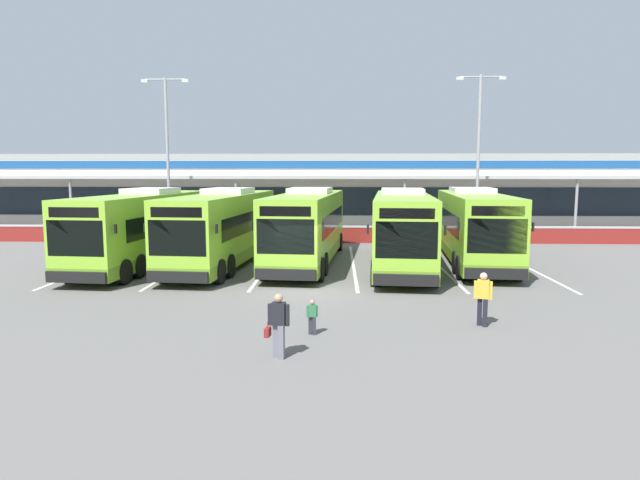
% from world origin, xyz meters
% --- Properties ---
extents(ground_plane, '(200.00, 200.00, 0.00)m').
position_xyz_m(ground_plane, '(0.00, 0.00, 0.00)').
color(ground_plane, '#605E5B').
extents(terminal_building, '(70.00, 13.00, 6.00)m').
position_xyz_m(terminal_building, '(-0.00, 26.91, 3.01)').
color(terminal_building, beige).
rests_on(terminal_building, ground).
extents(red_barrier_wall, '(60.00, 0.40, 1.10)m').
position_xyz_m(red_barrier_wall, '(0.00, 14.50, 0.56)').
color(red_barrier_wall, maroon).
rests_on(red_barrier_wall, ground).
extents(coach_bus_leftmost, '(3.82, 12.33, 3.78)m').
position_xyz_m(coach_bus_leftmost, '(-8.21, 5.56, 1.79)').
color(coach_bus_leftmost, '#8CC633').
rests_on(coach_bus_leftmost, ground).
extents(coach_bus_left_centre, '(3.82, 12.33, 3.78)m').
position_xyz_m(coach_bus_left_centre, '(-4.31, 5.74, 1.79)').
color(coach_bus_left_centre, '#8CC633').
rests_on(coach_bus_left_centre, ground).
extents(coach_bus_centre, '(3.82, 12.33, 3.78)m').
position_xyz_m(coach_bus_centre, '(-0.19, 6.38, 1.79)').
color(coach_bus_centre, '#8CC633').
rests_on(coach_bus_centre, ground).
extents(coach_bus_right_centre, '(3.82, 12.33, 3.78)m').
position_xyz_m(coach_bus_right_centre, '(4.44, 5.42, 1.79)').
color(coach_bus_right_centre, '#8CC633').
rests_on(coach_bus_right_centre, ground).
extents(coach_bus_rightmost, '(3.82, 12.33, 3.78)m').
position_xyz_m(coach_bus_rightmost, '(8.19, 6.83, 1.79)').
color(coach_bus_rightmost, '#8CC633').
rests_on(coach_bus_rightmost, ground).
extents(bay_stripe_far_west, '(0.14, 13.00, 0.01)m').
position_xyz_m(bay_stripe_far_west, '(-10.50, 6.00, 0.00)').
color(bay_stripe_far_west, silver).
rests_on(bay_stripe_far_west, ground).
extents(bay_stripe_west, '(0.14, 13.00, 0.01)m').
position_xyz_m(bay_stripe_west, '(-6.30, 6.00, 0.00)').
color(bay_stripe_west, silver).
rests_on(bay_stripe_west, ground).
extents(bay_stripe_mid_west, '(0.14, 13.00, 0.01)m').
position_xyz_m(bay_stripe_mid_west, '(-2.10, 6.00, 0.00)').
color(bay_stripe_mid_west, silver).
rests_on(bay_stripe_mid_west, ground).
extents(bay_stripe_centre, '(0.14, 13.00, 0.01)m').
position_xyz_m(bay_stripe_centre, '(2.10, 6.00, 0.00)').
color(bay_stripe_centre, silver).
rests_on(bay_stripe_centre, ground).
extents(bay_stripe_mid_east, '(0.14, 13.00, 0.01)m').
position_xyz_m(bay_stripe_mid_east, '(6.30, 6.00, 0.00)').
color(bay_stripe_mid_east, silver).
rests_on(bay_stripe_mid_east, ground).
extents(bay_stripe_east, '(0.14, 13.00, 0.01)m').
position_xyz_m(bay_stripe_east, '(10.50, 6.00, 0.00)').
color(bay_stripe_east, silver).
rests_on(bay_stripe_east, ground).
extents(pedestrian_with_handbag, '(0.63, 0.38, 1.62)m').
position_xyz_m(pedestrian_with_handbag, '(-0.14, -7.86, 0.86)').
color(pedestrian_with_handbag, slate).
rests_on(pedestrian_with_handbag, ground).
extents(pedestrian_in_dark_coat, '(0.54, 0.37, 1.62)m').
position_xyz_m(pedestrian_in_dark_coat, '(5.66, -4.83, 0.87)').
color(pedestrian_in_dark_coat, black).
rests_on(pedestrian_in_dark_coat, ground).
extents(pedestrian_child, '(0.33, 0.18, 1.00)m').
position_xyz_m(pedestrian_child, '(0.61, -5.88, 0.54)').
color(pedestrian_child, '#33333D').
rests_on(pedestrian_child, ground).
extents(lamp_post_west, '(3.24, 0.28, 11.00)m').
position_xyz_m(lamp_post_west, '(-10.49, 17.06, 6.29)').
color(lamp_post_west, '#9E9EA3').
rests_on(lamp_post_west, ground).
extents(lamp_post_centre, '(3.24, 0.28, 11.00)m').
position_xyz_m(lamp_post_centre, '(10.79, 16.72, 6.29)').
color(lamp_post_centre, '#9E9EA3').
rests_on(lamp_post_centre, ground).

